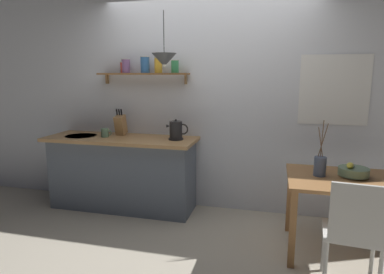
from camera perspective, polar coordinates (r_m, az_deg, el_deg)
ground_plane at (r=3.75m, az=0.57°, el=-15.21°), size 14.00×14.00×0.00m
back_wall at (r=3.98m, az=5.73°, el=6.52°), size 6.80×0.11×2.70m
kitchen_counter at (r=4.19m, az=-11.87°, el=-5.95°), size 1.83×0.63×0.90m
wall_shelf at (r=4.07m, az=-8.17°, el=11.53°), size 1.13×0.20×0.33m
dining_table at (r=3.31m, az=24.23°, el=-8.33°), size 0.94×0.80×0.72m
dining_chair_near at (r=2.80m, az=26.11°, el=-14.26°), size 0.46×0.42×0.89m
fruit_bowl at (r=3.36m, az=26.02°, el=-5.33°), size 0.26×0.26×0.13m
twig_vase at (r=3.25m, az=21.17°, el=-4.62°), size 0.11×0.11×0.52m
electric_kettle at (r=3.82m, az=-2.75°, el=1.12°), size 0.26×0.17×0.24m
knife_block at (r=4.18m, az=-12.20°, el=2.08°), size 0.11×0.18×0.33m
coffee_mug_by_sink at (r=4.13m, az=-14.72°, el=0.73°), size 0.13×0.09×0.10m
pendant_lamp at (r=3.65m, az=-4.81°, el=13.09°), size 0.27×0.27×0.58m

